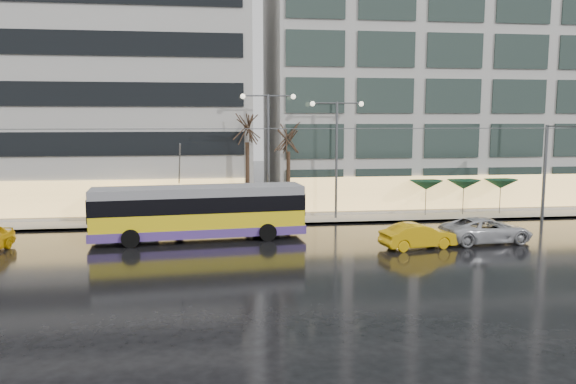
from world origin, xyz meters
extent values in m
plane|color=black|center=(0.00, 0.00, 0.00)|extent=(140.00, 140.00, 0.00)
cube|color=gray|center=(2.00, 14.00, 0.07)|extent=(80.00, 10.00, 0.15)
cube|color=slate|center=(2.00, 9.05, 0.07)|extent=(80.00, 0.10, 0.15)
cube|color=beige|center=(-16.00, 19.00, 11.15)|extent=(34.00, 14.00, 22.00)
cube|color=beige|center=(19.00, 19.00, 12.65)|extent=(32.00, 14.00, 25.00)
cube|color=yellow|center=(-2.87, 5.09, 1.12)|extent=(12.97, 3.83, 1.60)
cube|color=#583B93|center=(-2.87, 5.09, 0.59)|extent=(13.02, 3.88, 0.53)
cube|color=black|center=(-2.87, 5.09, 2.29)|extent=(13.00, 3.85, 0.96)
cube|color=gray|center=(-2.87, 5.09, 3.04)|extent=(12.97, 3.83, 0.53)
cube|color=black|center=(3.53, 5.68, 2.13)|extent=(0.29, 2.45, 1.38)
cube|color=black|center=(-9.26, 4.50, 2.13)|extent=(0.29, 2.45, 1.38)
cylinder|color=black|center=(1.04, 6.79, 0.53)|extent=(1.10, 0.47, 1.07)
cylinder|color=black|center=(1.29, 4.14, 0.53)|extent=(1.10, 0.47, 1.07)
cylinder|color=black|center=(-7.02, 6.04, 0.53)|extent=(1.10, 0.47, 1.07)
cylinder|color=black|center=(-6.78, 3.39, 0.53)|extent=(1.10, 0.47, 1.07)
cylinder|color=#595B60|center=(-4.02, 6.00, 4.58)|extent=(0.43, 3.95, 2.80)
cylinder|color=#595B60|center=(-4.07, 6.53, 4.58)|extent=(0.43, 3.95, 2.80)
cylinder|color=#595B60|center=(22.00, 8.50, 3.50)|extent=(0.24, 0.24, 7.00)
cube|color=#595B60|center=(22.00, 6.00, 6.90)|extent=(0.10, 5.00, 0.10)
cylinder|color=#595B60|center=(1.00, 5.75, 6.80)|extent=(42.00, 0.04, 0.04)
cylinder|color=#595B60|center=(1.00, 6.25, 6.80)|extent=(42.00, 0.04, 0.04)
cube|color=#595B60|center=(-8.00, 10.50, 2.60)|extent=(4.20, 1.60, 0.12)
cube|color=silver|center=(-8.00, 11.20, 1.35)|extent=(4.00, 0.05, 2.20)
cube|color=white|center=(-10.05, 10.50, 1.35)|extent=(0.10, 1.40, 2.20)
cylinder|color=#595B60|center=(-10.00, 9.80, 1.35)|extent=(0.10, 0.10, 2.40)
cylinder|color=#595B60|center=(-10.00, 11.20, 1.35)|extent=(0.10, 0.10, 2.40)
cylinder|color=#595B60|center=(-6.00, 9.80, 1.35)|extent=(0.10, 0.10, 2.40)
cylinder|color=#595B60|center=(-6.00, 11.20, 1.35)|extent=(0.10, 0.10, 2.40)
cylinder|color=#595B60|center=(2.00, 10.80, 4.65)|extent=(0.18, 0.18, 9.00)
cylinder|color=#595B60|center=(1.10, 10.80, 9.05)|extent=(1.80, 0.10, 0.10)
cylinder|color=#595B60|center=(2.90, 10.80, 9.05)|extent=(1.80, 0.10, 0.10)
sphere|color=#FFF2CC|center=(0.20, 10.80, 9.00)|extent=(0.36, 0.36, 0.36)
sphere|color=#FFF2CC|center=(3.80, 10.80, 9.00)|extent=(0.36, 0.36, 0.36)
cylinder|color=#595B60|center=(7.00, 10.80, 4.40)|extent=(0.18, 0.18, 8.50)
cylinder|color=#595B60|center=(6.10, 10.80, 8.55)|extent=(1.80, 0.10, 0.10)
cylinder|color=#595B60|center=(7.90, 10.80, 8.55)|extent=(1.80, 0.10, 0.10)
sphere|color=#FFF2CC|center=(5.20, 10.80, 8.50)|extent=(0.36, 0.36, 0.36)
sphere|color=#FFF2CC|center=(8.80, 10.80, 8.50)|extent=(0.36, 0.36, 0.36)
cylinder|color=black|center=(0.50, 11.00, 2.95)|extent=(0.28, 0.28, 5.60)
cylinder|color=black|center=(3.50, 11.20, 2.60)|extent=(0.28, 0.28, 4.90)
cylinder|color=#595B60|center=(14.00, 11.00, 1.25)|extent=(0.06, 0.06, 2.20)
cone|color=#0E3521|center=(14.00, 11.00, 2.45)|extent=(2.50, 2.50, 0.70)
cylinder|color=#595B60|center=(17.00, 11.00, 1.25)|extent=(0.06, 0.06, 2.20)
cone|color=#0E3521|center=(17.00, 11.00, 2.45)|extent=(2.50, 2.50, 0.70)
cylinder|color=#595B60|center=(20.00, 11.00, 1.25)|extent=(0.06, 0.06, 2.20)
cone|color=#0E3521|center=(20.00, 11.00, 2.45)|extent=(2.50, 2.50, 0.70)
imported|color=#E7AC0C|center=(9.71, 1.08, 0.72)|extent=(4.59, 2.26, 1.45)
imported|color=#B9B9BE|center=(14.35, 1.99, 0.76)|extent=(5.63, 2.92, 1.52)
imported|color=black|center=(-4.48, 9.88, 1.04)|extent=(0.75, 0.61, 1.78)
imported|color=#F050B7|center=(-4.48, 9.88, 1.90)|extent=(1.22, 1.23, 0.88)
imported|color=black|center=(-4.55, 11.67, 1.09)|extent=(1.14, 1.06, 1.89)
imported|color=black|center=(-8.66, 10.08, 1.03)|extent=(1.28, 0.95, 1.77)
imported|color=black|center=(-8.66, 10.08, 1.90)|extent=(1.02, 1.02, 0.72)
camera|label=1|loc=(-1.91, -29.39, 7.40)|focal=35.00mm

